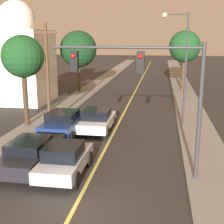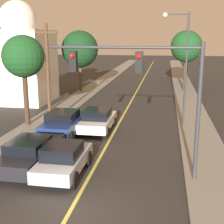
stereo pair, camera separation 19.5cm
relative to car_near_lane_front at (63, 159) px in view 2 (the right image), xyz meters
The scene contains 16 objects.
ground_plane 3.30m from the car_near_lane_front, 67.90° to the right, with size 200.00×200.00×0.00m, color #2D2B28.
road_surface 33.06m from the car_near_lane_front, 87.91° to the left, with size 8.61×80.00×0.01m.
sidewalk_left 33.32m from the car_near_lane_front, 97.50° to the left, with size 2.50×80.00×0.12m.
sidewalk_right 33.72m from the car_near_lane_front, 78.43° to the left, with size 2.50×80.00×0.12m.
car_near_lane_front is the anchor object (origin of this frame).
car_near_lane_second 7.23m from the car_near_lane_front, 90.00° to the left, with size 2.09×4.32×1.49m.
car_outer_lane_front 1.99m from the car_near_lane_front, 162.12° to the left, with size 2.03×4.74×1.48m.
car_outer_lane_second 6.05m from the car_near_lane_front, 108.24° to the left, with size 2.08×4.56×1.64m.
traffic_signal_mast 5.26m from the car_near_lane_front, ahead, with size 6.48×0.42×5.96m.
streetlamp_right 11.64m from the car_near_lane_front, 59.72° to the left, with size 1.82×0.36×7.76m.
utility_pole_left 9.35m from the car_near_lane_front, 114.69° to the left, with size 1.60×0.24×7.04m.
tree_left_near 22.94m from the car_near_lane_front, 103.32° to the left, with size 4.13×4.13×6.85m.
tree_left_far 9.94m from the car_near_lane_front, 124.84° to the left, with size 2.90×2.90×6.29m.
tree_right_near 32.33m from the car_near_lane_front, 76.98° to the left, with size 3.46×3.46×6.48m.
tree_right_far 25.64m from the car_near_lane_front, 74.61° to the left, with size 3.61×3.61×6.88m.
domed_building_left 18.59m from the car_near_lane_front, 120.98° to the left, with size 5.61×5.61×9.60m.
Camera 2 is at (3.26, -9.86, 6.26)m, focal length 50.00 mm.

